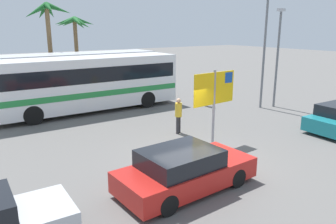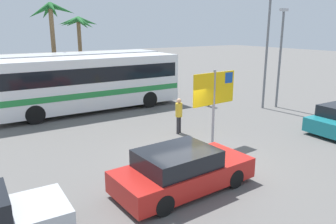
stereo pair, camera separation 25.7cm
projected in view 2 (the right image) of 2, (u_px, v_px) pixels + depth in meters
The scene contains 11 objects.
ground at pixel (197, 164), 11.97m from camera, with size 120.00×120.00×0.00m, color #605E5B.
bus_front_coach at pixel (89, 81), 19.26m from camera, with size 10.85×2.64×3.17m.
bus_rear_coach at pixel (79, 74), 22.21m from camera, with size 10.85×2.64×3.17m.
ferry_sign at pixel (215, 91), 13.28m from camera, with size 2.20×0.22×3.20m.
car_red at pixel (182, 170), 9.98m from camera, with size 4.42×2.10×1.32m.
pedestrian_by_bus at pixel (179, 113), 15.24m from camera, with size 0.32×0.32×1.68m.
pedestrian_crossing_lot at pixel (208, 90), 20.57m from camera, with size 0.32×0.32×1.72m.
lamp_post_left_side at pixel (267, 48), 19.42m from camera, with size 0.56×0.20×6.61m.
lamp_post_right_side at pixel (280, 54), 19.77m from camera, with size 0.56×0.20×5.90m.
palm_tree_seaside at pixel (52, 19), 23.84m from camera, with size 3.39×3.43×6.59m.
palm_tree_inland at pixel (79, 29), 27.24m from camera, with size 3.36×3.33×5.70m.
Camera 2 is at (-6.93, -8.75, 4.84)m, focal length 35.20 mm.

